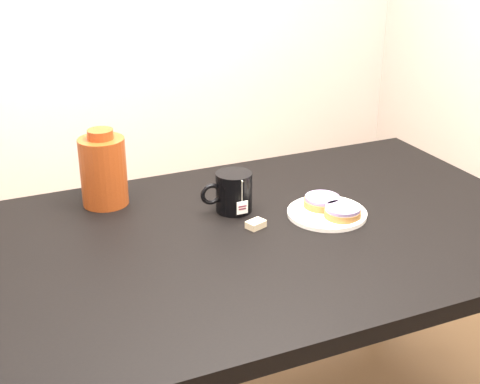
% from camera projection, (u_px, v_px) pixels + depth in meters
% --- Properties ---
extents(table, '(1.40, 0.90, 0.75)m').
position_uv_depth(table, '(271.00, 259.00, 1.67)').
color(table, black).
rests_on(table, ground_plane).
extents(plate, '(0.20, 0.20, 0.02)m').
position_uv_depth(plate, '(327.00, 212.00, 1.71)').
color(plate, white).
rests_on(plate, table).
extents(bagel_back, '(0.12, 0.12, 0.03)m').
position_uv_depth(bagel_back, '(322.00, 201.00, 1.73)').
color(bagel_back, brown).
rests_on(bagel_back, plate).
extents(bagel_front, '(0.13, 0.13, 0.03)m').
position_uv_depth(bagel_front, '(343.00, 212.00, 1.67)').
color(bagel_front, brown).
rests_on(bagel_front, plate).
extents(mug, '(0.14, 0.10, 0.10)m').
position_uv_depth(mug, '(233.00, 192.00, 1.72)').
color(mug, black).
rests_on(mug, table).
extents(teabag_pouch, '(0.05, 0.05, 0.02)m').
position_uv_depth(teabag_pouch, '(256.00, 224.00, 1.64)').
color(teabag_pouch, '#C6B793').
rests_on(teabag_pouch, table).
extents(bagel_package, '(0.13, 0.13, 0.21)m').
position_uv_depth(bagel_package, '(103.00, 170.00, 1.74)').
color(bagel_package, '#5E210C').
rests_on(bagel_package, table).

